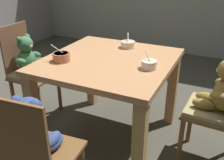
# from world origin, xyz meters

# --- Properties ---
(ground_plane) EXTENTS (5.20, 5.20, 0.04)m
(ground_plane) POSITION_xyz_m (0.00, 0.00, -0.02)
(ground_plane) COLOR #4A473B
(dining_table) EXTENTS (0.96, 1.00, 0.73)m
(dining_table) POSITION_xyz_m (0.00, 0.00, 0.60)
(dining_table) COLOR tan
(dining_table) RESTS_ON ground_plane
(teddy_chair_near_front) EXTENTS (0.44, 0.39, 0.87)m
(teddy_chair_near_front) POSITION_xyz_m (-0.03, -0.87, 0.55)
(teddy_chair_near_front) COLOR brown
(teddy_chair_near_front) RESTS_ON ground_plane
(teddy_chair_near_left) EXTENTS (0.38, 0.37, 0.90)m
(teddy_chair_near_left) POSITION_xyz_m (-0.84, 0.01, 0.53)
(teddy_chair_near_left) COLOR brown
(teddy_chair_near_left) RESTS_ON ground_plane
(teddy_chair_near_right) EXTENTS (0.40, 0.40, 0.86)m
(teddy_chair_near_right) POSITION_xyz_m (0.84, 0.05, 0.55)
(teddy_chair_near_right) COLOR brown
(teddy_chair_near_right) RESTS_ON ground_plane
(porridge_bowl_cream_far_center) EXTENTS (0.13, 0.13, 0.12)m
(porridge_bowl_cream_far_center) POSITION_xyz_m (0.02, 0.32, 0.76)
(porridge_bowl_cream_far_center) COLOR beige
(porridge_bowl_cream_far_center) RESTS_ON dining_table
(porridge_bowl_terracotta_near_left) EXTENTS (0.14, 0.13, 0.13)m
(porridge_bowl_terracotta_near_left) POSITION_xyz_m (-0.31, -0.20, 0.77)
(porridge_bowl_terracotta_near_left) COLOR #BE6B4F
(porridge_bowl_terracotta_near_left) RESTS_ON dining_table
(porridge_bowl_white_near_right) EXTENTS (0.11, 0.11, 0.11)m
(porridge_bowl_white_near_right) POSITION_xyz_m (0.34, -0.06, 0.76)
(porridge_bowl_white_near_right) COLOR silver
(porridge_bowl_white_near_right) RESTS_ON dining_table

